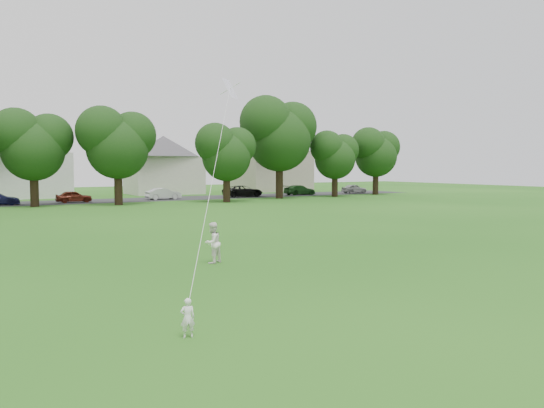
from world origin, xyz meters
TOP-DOWN VIEW (x-y plane):
  - ground at (0.00, 0.00)m, footprint 160.00×160.00m
  - street at (0.00, 42.00)m, footprint 90.00×7.00m
  - toddler at (-3.02, -2.63)m, footprint 0.34×0.26m
  - older_boy at (0.96, 4.77)m, footprint 0.90×0.82m
  - kite at (-0.19, 1.99)m, footprint 3.31×5.07m
  - tree_row at (1.76, 36.24)m, footprint 80.20×8.34m
  - parked_cars at (4.78, 41.00)m, footprint 71.72×2.31m
  - house_row at (-0.62, 52.00)m, footprint 77.88×14.12m

SIDE VIEW (x-z plane):
  - ground at x=0.00m, z-range 0.00..0.00m
  - street at x=0.00m, z-range 0.00..0.01m
  - toddler at x=-3.02m, z-range 0.00..0.83m
  - parked_cars at x=4.78m, z-range -0.03..1.26m
  - older_boy at x=0.96m, z-range 0.00..1.50m
  - kite at x=-0.19m, z-range -2.58..9.82m
  - house_row at x=-0.62m, z-range -0.09..10.19m
  - tree_row at x=1.76m, z-range 0.56..11.91m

